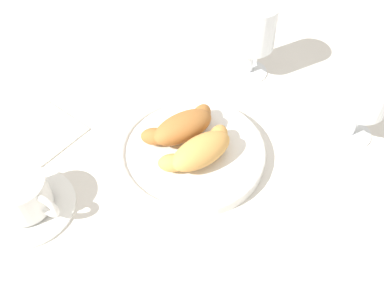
{
  "coord_description": "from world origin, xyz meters",
  "views": [
    {
      "loc": [
        -0.21,
        -0.36,
        0.53
      ],
      "look_at": [
        0.01,
        0.02,
        0.03
      ],
      "focal_mm": 41.2,
      "sensor_mm": 36.0,
      "label": 1
    }
  ],
  "objects_px": {
    "juice_glass_left": "(254,29)",
    "pastry_plate": "(192,152)",
    "croissant_large": "(200,150)",
    "croissant_small": "(182,127)",
    "folded_napkin": "(42,133)",
    "juice_glass_right": "(366,92)",
    "coffee_cup_near": "(24,198)",
    "sugar_packet": "(369,174)"
  },
  "relations": [
    {
      "from": "coffee_cup_near",
      "to": "croissant_large",
      "type": "bearing_deg",
      "value": -13.2
    },
    {
      "from": "croissant_small",
      "to": "juice_glass_right",
      "type": "distance_m",
      "value": 0.28
    },
    {
      "from": "croissant_small",
      "to": "juice_glass_left",
      "type": "xyz_separation_m",
      "value": [
        0.19,
        0.09,
        0.05
      ]
    },
    {
      "from": "juice_glass_left",
      "to": "coffee_cup_near",
      "type": "bearing_deg",
      "value": -168.51
    },
    {
      "from": "pastry_plate",
      "to": "coffee_cup_near",
      "type": "bearing_deg",
      "value": 172.24
    },
    {
      "from": "juice_glass_left",
      "to": "folded_napkin",
      "type": "xyz_separation_m",
      "value": [
        -0.38,
        0.04,
        -0.09
      ]
    },
    {
      "from": "croissant_large",
      "to": "coffee_cup_near",
      "type": "height_order",
      "value": "croissant_large"
    },
    {
      "from": "coffee_cup_near",
      "to": "folded_napkin",
      "type": "height_order",
      "value": "coffee_cup_near"
    },
    {
      "from": "coffee_cup_near",
      "to": "folded_napkin",
      "type": "relative_size",
      "value": 1.24
    },
    {
      "from": "coffee_cup_near",
      "to": "juice_glass_left",
      "type": "height_order",
      "value": "juice_glass_left"
    },
    {
      "from": "croissant_large",
      "to": "juice_glass_left",
      "type": "bearing_deg",
      "value": 37.29
    },
    {
      "from": "juice_glass_left",
      "to": "folded_napkin",
      "type": "relative_size",
      "value": 1.27
    },
    {
      "from": "croissant_large",
      "to": "juice_glass_right",
      "type": "relative_size",
      "value": 0.97
    },
    {
      "from": "pastry_plate",
      "to": "juice_glass_left",
      "type": "bearing_deg",
      "value": 32.56
    },
    {
      "from": "croissant_large",
      "to": "juice_glass_left",
      "type": "distance_m",
      "value": 0.25
    },
    {
      "from": "juice_glass_left",
      "to": "juice_glass_right",
      "type": "xyz_separation_m",
      "value": [
        0.05,
        -0.21,
        -0.0
      ]
    },
    {
      "from": "sugar_packet",
      "to": "pastry_plate",
      "type": "bearing_deg",
      "value": 151.88
    },
    {
      "from": "pastry_plate",
      "to": "croissant_large",
      "type": "height_order",
      "value": "croissant_large"
    },
    {
      "from": "folded_napkin",
      "to": "juice_glass_left",
      "type": "bearing_deg",
      "value": -6.06
    },
    {
      "from": "folded_napkin",
      "to": "sugar_packet",
      "type": "bearing_deg",
      "value": -39.42
    },
    {
      "from": "folded_napkin",
      "to": "juice_glass_right",
      "type": "bearing_deg",
      "value": -30.01
    },
    {
      "from": "pastry_plate",
      "to": "croissant_small",
      "type": "xyz_separation_m",
      "value": [
        0.0,
        0.03,
        0.03
      ]
    },
    {
      "from": "juice_glass_left",
      "to": "sugar_packet",
      "type": "bearing_deg",
      "value": -86.32
    },
    {
      "from": "croissant_small",
      "to": "juice_glass_right",
      "type": "xyz_separation_m",
      "value": [
        0.25,
        -0.12,
        0.05
      ]
    },
    {
      "from": "coffee_cup_near",
      "to": "juice_glass_right",
      "type": "height_order",
      "value": "juice_glass_right"
    },
    {
      "from": "croissant_large",
      "to": "coffee_cup_near",
      "type": "bearing_deg",
      "value": 166.8
    },
    {
      "from": "croissant_small",
      "to": "pastry_plate",
      "type": "bearing_deg",
      "value": -90.01
    },
    {
      "from": "juice_glass_left",
      "to": "pastry_plate",
      "type": "bearing_deg",
      "value": -147.44
    },
    {
      "from": "croissant_small",
      "to": "folded_napkin",
      "type": "height_order",
      "value": "croissant_small"
    },
    {
      "from": "juice_glass_left",
      "to": "sugar_packet",
      "type": "distance_m",
      "value": 0.3
    },
    {
      "from": "pastry_plate",
      "to": "folded_napkin",
      "type": "height_order",
      "value": "pastry_plate"
    },
    {
      "from": "coffee_cup_near",
      "to": "sugar_packet",
      "type": "relative_size",
      "value": 2.72
    },
    {
      "from": "juice_glass_left",
      "to": "juice_glass_right",
      "type": "distance_m",
      "value": 0.22
    },
    {
      "from": "pastry_plate",
      "to": "coffee_cup_near",
      "type": "xyz_separation_m",
      "value": [
        -0.25,
        0.03,
        0.02
      ]
    },
    {
      "from": "croissant_small",
      "to": "juice_glass_right",
      "type": "relative_size",
      "value": 0.98
    },
    {
      "from": "croissant_small",
      "to": "sugar_packet",
      "type": "bearing_deg",
      "value": -42.67
    },
    {
      "from": "coffee_cup_near",
      "to": "juice_glass_right",
      "type": "xyz_separation_m",
      "value": [
        0.5,
        -0.12,
        0.07
      ]
    },
    {
      "from": "coffee_cup_near",
      "to": "pastry_plate",
      "type": "bearing_deg",
      "value": -7.76
    },
    {
      "from": "folded_napkin",
      "to": "croissant_large",
      "type": "bearing_deg",
      "value": -45.11
    },
    {
      "from": "croissant_small",
      "to": "folded_napkin",
      "type": "relative_size",
      "value": 1.24
    },
    {
      "from": "juice_glass_left",
      "to": "sugar_packet",
      "type": "relative_size",
      "value": 2.8
    },
    {
      "from": "sugar_packet",
      "to": "juice_glass_left",
      "type": "bearing_deg",
      "value": 103.43
    }
  ]
}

